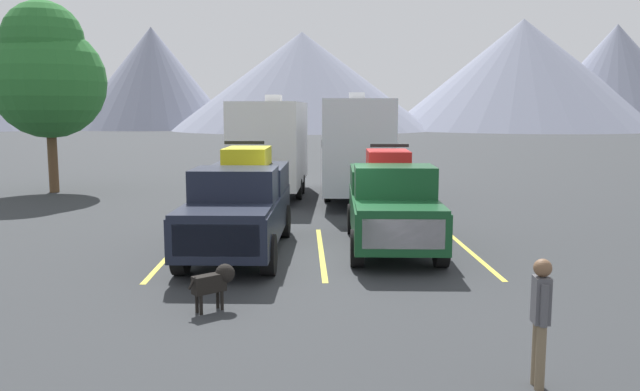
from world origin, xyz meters
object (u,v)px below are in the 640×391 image
at_px(person_a, 541,314).
at_px(dog, 217,280).
at_px(camper_trailer_b, 357,143).
at_px(pickup_truck_a, 240,203).
at_px(pickup_truck_b, 391,201).
at_px(camper_trailer_a, 271,143).

height_order(person_a, dog, person_a).
bearing_deg(camper_trailer_b, pickup_truck_a, -111.39).
relative_size(pickup_truck_a, dog, 7.68).
height_order(pickup_truck_b, camper_trailer_a, camper_trailer_a).
height_order(pickup_truck_b, person_a, pickup_truck_b).
bearing_deg(dog, pickup_truck_b, 53.64).
bearing_deg(pickup_truck_b, dog, -126.36).
xyz_separation_m(pickup_truck_b, person_a, (0.68, -8.00, -0.20)).
distance_m(camper_trailer_a, dog, 14.06).
distance_m(pickup_truck_a, camper_trailer_b, 9.63).
xyz_separation_m(pickup_truck_a, pickup_truck_b, (3.61, 0.42, -0.04)).
xyz_separation_m(camper_trailer_b, dog, (-3.48, -13.39, -1.57)).
distance_m(person_a, dog, 5.30).
bearing_deg(dog, camper_trailer_b, 75.44).
relative_size(pickup_truck_b, dog, 7.23).
xyz_separation_m(camper_trailer_b, person_a, (0.79, -16.51, -1.17)).
distance_m(camper_trailer_a, person_a, 17.60).
distance_m(pickup_truck_a, pickup_truck_b, 3.63).
xyz_separation_m(camper_trailer_a, camper_trailer_b, (3.22, -0.58, 0.04)).
bearing_deg(pickup_truck_a, camper_trailer_b, 68.61).
xyz_separation_m(pickup_truck_b, dog, (-3.59, -4.88, -0.61)).
relative_size(camper_trailer_a, camper_trailer_b, 0.84).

